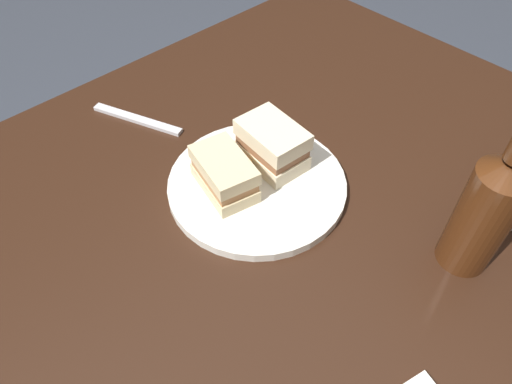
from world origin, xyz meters
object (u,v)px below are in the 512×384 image
(sandwich_half_left, at_px, (272,145))
(fork, at_px, (137,119))
(plate, at_px, (257,185))
(sandwich_half_right, at_px, (224,174))
(cider_bottle, at_px, (487,210))

(sandwich_half_left, height_order, fork, sandwich_half_left)
(plate, bearing_deg, fork, -80.62)
(sandwich_half_right, distance_m, cider_bottle, 0.36)
(cider_bottle, bearing_deg, sandwich_half_right, -62.75)
(cider_bottle, height_order, fork, cider_bottle)
(plate, bearing_deg, sandwich_half_left, -161.43)
(fork, bearing_deg, sandwich_half_right, -22.44)
(fork, bearing_deg, cider_bottle, -6.28)
(cider_bottle, bearing_deg, fork, -73.89)
(sandwich_half_left, height_order, sandwich_half_right, sandwich_half_left)
(plate, xyz_separation_m, fork, (0.04, -0.27, -0.00))
(sandwich_half_right, xyz_separation_m, cider_bottle, (-0.16, 0.31, 0.06))
(plate, bearing_deg, cider_bottle, 111.97)
(sandwich_half_left, distance_m, sandwich_half_right, 0.09)
(plate, relative_size, sandwich_half_left, 2.48)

